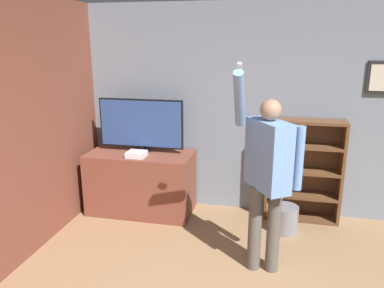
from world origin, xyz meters
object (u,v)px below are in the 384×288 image
at_px(bookshelf, 296,171).
at_px(person, 267,170).
at_px(game_console, 137,154).
at_px(waste_bin, 284,219).
at_px(television, 141,125).

bearing_deg(bookshelf, person, -105.81).
distance_m(game_console, waste_bin, 1.98).
height_order(bookshelf, person, person).
relative_size(bookshelf, waste_bin, 4.01).
height_order(television, bookshelf, television).
xyz_separation_m(television, person, (1.64, -1.10, -0.12)).
distance_m(bookshelf, waste_bin, 0.64).
xyz_separation_m(person, waste_bin, (0.23, 0.84, -0.90)).
bearing_deg(bookshelf, waste_bin, -107.05).
bearing_deg(person, waste_bin, 131.02).
relative_size(television, game_console, 4.77).
distance_m(game_console, person, 1.85).
relative_size(game_console, bookshelf, 0.18).
bearing_deg(waste_bin, game_console, 179.42).
xyz_separation_m(bookshelf, waste_bin, (-0.13, -0.41, -0.48)).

